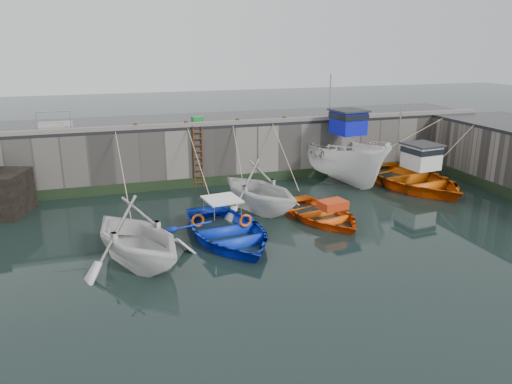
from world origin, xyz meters
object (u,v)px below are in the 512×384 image
object	(u,v)px
bollard_b	(186,124)
bollard_c	(237,121)
ladder	(198,157)
bollard_a	(136,126)
boat_near_navy	(321,218)
boat_far_orange	(411,178)
boat_near_white	(138,262)
boat_near_blacktrim	(259,209)
fish_crate	(197,119)
bollard_e	(338,116)
boat_far_white	(340,157)
bollard_d	(284,119)
boat_near_blue	(228,239)

from	to	relation	value
bollard_b	bollard_c	world-z (taller)	same
ladder	bollard_a	bearing A→B (deg)	173.62
boat_near_navy	bollard_c	size ratio (longest dim) A/B	17.05
bollard_b	boat_far_orange	bearing A→B (deg)	-17.29
boat_near_white	bollard_b	world-z (taller)	bollard_b
bollard_c	boat_far_orange	bearing A→B (deg)	-22.32
boat_near_blacktrim	bollard_a	world-z (taller)	bollard_a
boat_near_white	fish_crate	distance (m)	11.37
boat_near_white	bollard_e	size ratio (longest dim) A/B	17.83
boat_far_white	fish_crate	distance (m)	7.99
boat_near_navy	boat_far_orange	distance (m)	7.31
boat_near_navy	bollard_b	xyz separation A→B (m)	(-4.57, 6.61, 3.30)
boat_near_white	fish_crate	world-z (taller)	fish_crate
fish_crate	bollard_d	world-z (taller)	fish_crate
boat_near_blacktrim	boat_far_orange	xyz separation A→B (m)	(8.79, 1.20, 0.46)
bollard_a	boat_near_blacktrim	bearing A→B (deg)	-43.78
boat_far_white	bollard_a	size ratio (longest dim) A/B	28.63
boat_far_orange	fish_crate	xyz separation A→B (m)	(-10.32, 4.79, 2.84)
boat_near_white	boat_far_orange	world-z (taller)	boat_far_orange
boat_near_navy	bollard_a	size ratio (longest dim) A/B	17.05
boat_near_white	boat_near_blue	bearing A→B (deg)	-6.83
bollard_d	boat_near_white	bearing A→B (deg)	-134.56
boat_near_navy	ladder	bearing A→B (deg)	112.97
ladder	boat_near_blacktrim	xyz separation A→B (m)	(1.87, -4.34, -1.59)
boat_near_blacktrim	boat_far_orange	size ratio (longest dim) A/B	0.65
boat_near_blacktrim	bollard_e	bearing A→B (deg)	15.67
ladder	boat_near_blacktrim	size ratio (longest dim) A/B	0.65
boat_near_white	bollard_b	size ratio (longest dim) A/B	17.83
fish_crate	bollard_c	xyz separation A→B (m)	(1.86, -1.32, -0.00)
boat_near_white	ladder	bearing A→B (deg)	41.12
boat_far_white	bollard_b	bearing A→B (deg)	163.87
boat_near_white	boat_far_orange	xyz separation A→B (m)	(14.46, 5.26, 0.46)
fish_crate	boat_near_navy	bearing A→B (deg)	-76.29
boat_near_blacktrim	boat_far_orange	world-z (taller)	boat_far_orange
boat_near_navy	bollard_a	world-z (taller)	bollard_a
bollard_d	bollard_e	size ratio (longest dim) A/B	1.00
boat_near_blacktrim	bollard_b	bearing A→B (deg)	95.28
ladder	bollard_d	bearing A→B (deg)	4.00
boat_near_white	boat_far_white	xyz separation A→B (m)	(11.47, 7.62, 1.24)
ladder	bollard_d	world-z (taller)	bollard_d
bollard_b	boat_far_white	bearing A→B (deg)	-7.82
bollard_b	bollard_e	world-z (taller)	same
ladder	bollard_d	size ratio (longest dim) A/B	11.43
bollard_a	bollard_c	world-z (taller)	same
boat_near_blacktrim	boat_near_navy	distance (m)	2.93
boat_near_navy	boat_far_orange	size ratio (longest dim) A/B	0.63
boat_far_white	bollard_a	world-z (taller)	boat_far_white
boat_far_orange	bollard_e	size ratio (longest dim) A/B	26.94
boat_far_orange	bollard_d	xyz separation A→B (m)	(-5.86, 3.47, 2.84)
boat_near_white	bollard_d	distance (m)	12.70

